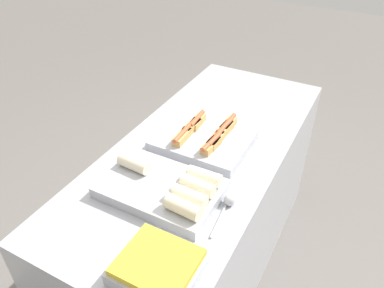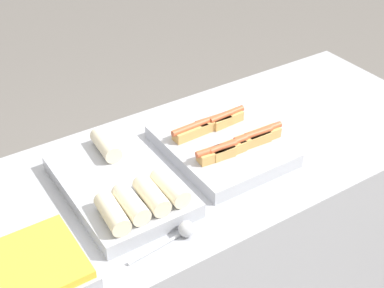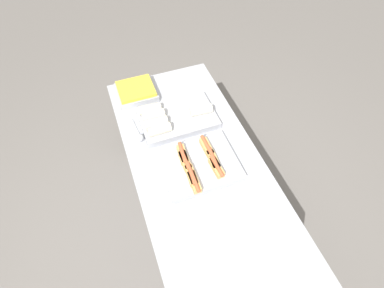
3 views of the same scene
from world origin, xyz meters
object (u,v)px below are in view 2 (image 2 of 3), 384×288
(tray_wraps, at_px, (123,186))
(serving_spoon_near, at_px, (182,232))
(tray_hotdogs, at_px, (222,144))
(tray_side_front, at_px, (38,268))

(tray_wraps, bearing_deg, serving_spoon_near, -77.19)
(tray_hotdogs, relative_size, serving_spoon_near, 2.00)
(tray_hotdogs, bearing_deg, serving_spoon_near, -140.80)
(tray_wraps, relative_size, serving_spoon_near, 2.23)
(tray_wraps, bearing_deg, tray_side_front, -152.41)
(tray_hotdogs, xyz_separation_m, tray_wraps, (-0.40, -0.02, 0.00))
(tray_hotdogs, distance_m, tray_side_front, 0.76)
(tray_wraps, bearing_deg, tray_hotdogs, 2.84)
(tray_hotdogs, bearing_deg, tray_wraps, -177.16)
(tray_wraps, height_order, tray_side_front, tray_wraps)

